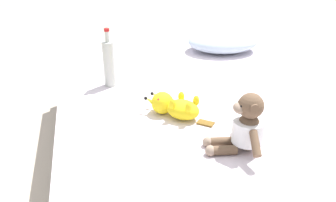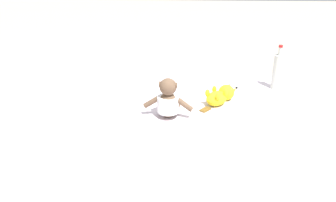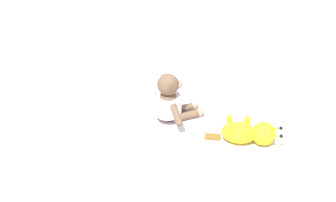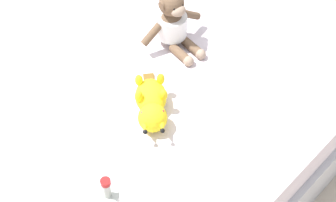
% 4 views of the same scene
% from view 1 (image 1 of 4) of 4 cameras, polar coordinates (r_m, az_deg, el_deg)
% --- Properties ---
extents(ground_plane, '(16.00, 16.00, 0.00)m').
position_cam_1_polar(ground_plane, '(2.14, 6.49, -9.05)').
color(ground_plane, '#B7A893').
extents(bed, '(1.59, 1.85, 0.42)m').
position_cam_1_polar(bed, '(2.03, 6.79, -4.29)').
color(bed, '#B2B2B7').
rests_on(bed, ground_plane).
extents(pillow, '(0.49, 0.38, 0.13)m').
position_cam_1_polar(pillow, '(2.52, 8.14, 8.79)').
color(pillow, silver).
rests_on(pillow, bed).
extents(plush_monkey, '(0.24, 0.29, 0.24)m').
position_cam_1_polar(plush_monkey, '(1.46, 11.50, -3.85)').
color(plush_monkey, brown).
rests_on(plush_monkey, bed).
extents(plush_yellow_creature, '(0.28, 0.26, 0.10)m').
position_cam_1_polar(plush_yellow_creature, '(1.69, 0.92, -0.78)').
color(plush_yellow_creature, yellow).
rests_on(plush_yellow_creature, bed).
extents(glass_bottle, '(0.06, 0.06, 0.30)m').
position_cam_1_polar(glass_bottle, '(1.98, -8.79, 5.62)').
color(glass_bottle, '#B7BCB2').
rests_on(glass_bottle, bed).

